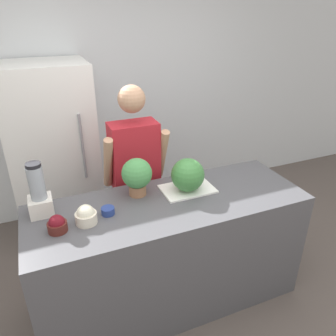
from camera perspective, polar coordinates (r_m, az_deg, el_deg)
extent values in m
plane|color=#564C47|center=(2.71, 3.52, -26.42)|extent=(14.00, 14.00, 0.00)
cube|color=silver|center=(3.68, -10.15, 12.41)|extent=(8.00, 0.06, 2.60)
cube|color=#4C4C51|center=(2.60, 0.31, -14.52)|extent=(1.98, 0.71, 0.92)
cube|color=white|center=(3.37, -19.21, 2.24)|extent=(0.79, 0.66, 1.73)
cylinder|color=gray|center=(3.00, -14.63, 3.56)|extent=(0.02, 0.02, 0.61)
cube|color=#333338|center=(3.02, -5.30, -9.52)|extent=(0.29, 0.18, 0.79)
cube|color=#B21E28|center=(2.69, -5.88, 2.18)|extent=(0.39, 0.22, 0.56)
sphere|color=tan|center=(2.53, -6.37, 11.86)|extent=(0.21, 0.21, 0.21)
cylinder|color=tan|center=(2.61, -10.39, 0.85)|extent=(0.07, 0.23, 0.47)
cylinder|color=tan|center=(2.72, -1.05, 2.44)|extent=(0.07, 0.23, 0.47)
cube|color=white|center=(2.47, 3.41, -3.66)|extent=(0.39, 0.26, 0.01)
sphere|color=#3D7F3D|center=(2.39, 3.45, -1.22)|extent=(0.25, 0.25, 0.25)
cylinder|color=#511E19|center=(2.14, -18.69, -9.67)|extent=(0.12, 0.12, 0.06)
sphere|color=maroon|center=(2.12, -18.81, -8.98)|extent=(0.10, 0.10, 0.10)
cylinder|color=beige|center=(2.16, -14.04, -8.44)|extent=(0.14, 0.14, 0.07)
sphere|color=white|center=(2.14, -14.15, -7.64)|extent=(0.11, 0.11, 0.11)
cylinder|color=navy|center=(2.22, -10.42, -7.36)|extent=(0.09, 0.09, 0.05)
cube|color=silver|center=(2.32, -21.22, -6.18)|extent=(0.15, 0.15, 0.12)
cylinder|color=#99A3AD|center=(2.24, -21.93, -2.42)|extent=(0.10, 0.10, 0.23)
cylinder|color=black|center=(2.19, -22.47, 0.46)|extent=(0.10, 0.10, 0.02)
cylinder|color=#996647|center=(2.40, -5.32, -3.76)|extent=(0.13, 0.13, 0.08)
sphere|color=#478E4C|center=(2.34, -5.45, -0.93)|extent=(0.22, 0.22, 0.22)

